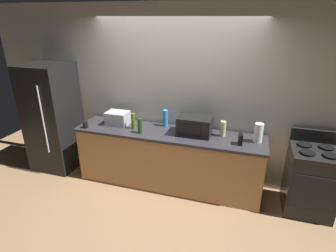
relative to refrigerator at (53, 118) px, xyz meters
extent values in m
plane|color=#93704C|center=(2.05, -0.40, -0.90)|extent=(8.00, 8.00, 0.00)
cube|color=beige|center=(2.05, 0.41, 0.45)|extent=(6.40, 0.10, 2.70)
cube|color=#B27F4C|center=(2.05, 0.00, -0.47)|extent=(2.80, 0.60, 0.86)
cube|color=#2D2B30|center=(2.05, 0.00, -0.02)|extent=(2.84, 0.64, 0.04)
cube|color=black|center=(0.00, 0.00, 0.00)|extent=(0.72, 0.70, 1.80)
cylinder|color=silver|center=(0.14, -0.37, 0.10)|extent=(0.02, 0.02, 1.10)
cube|color=black|center=(4.05, 0.00, -0.45)|extent=(0.60, 0.60, 0.90)
cube|color=black|center=(4.05, -0.30, -0.45)|extent=(0.55, 0.02, 0.48)
cube|color=black|center=(4.05, 0.28, 0.09)|extent=(0.60, 0.04, 0.18)
cylinder|color=black|center=(3.92, -0.12, 0.01)|extent=(0.18, 0.18, 0.02)
cylinder|color=black|center=(4.18, -0.12, 0.01)|extent=(0.18, 0.18, 0.02)
cylinder|color=black|center=(3.92, 0.12, 0.01)|extent=(0.18, 0.18, 0.02)
cylinder|color=black|center=(4.18, 0.12, 0.01)|extent=(0.18, 0.18, 0.02)
cube|color=black|center=(2.44, 0.05, 0.13)|extent=(0.48, 0.34, 0.27)
cube|color=black|center=(2.40, -0.12, 0.13)|extent=(0.34, 0.01, 0.21)
cube|color=#B7BABF|center=(1.20, 0.06, 0.10)|extent=(0.34, 0.26, 0.21)
cylinder|color=white|center=(3.32, 0.05, 0.13)|extent=(0.12, 0.12, 0.27)
cube|color=black|center=(3.09, -0.10, 0.07)|extent=(0.07, 0.12, 0.15)
cylinder|color=#338CE5|center=(1.94, 0.23, 0.13)|extent=(0.08, 0.08, 0.26)
cylinder|color=#4C6B19|center=(1.51, -0.03, 0.12)|extent=(0.06, 0.06, 0.25)
cylinder|color=beige|center=(2.84, 0.10, 0.11)|extent=(0.08, 0.08, 0.23)
cylinder|color=#1E3F19|center=(1.67, -0.15, 0.11)|extent=(0.06, 0.06, 0.23)
cylinder|color=black|center=(0.79, -0.22, 0.05)|extent=(0.08, 0.08, 0.10)
camera|label=1|loc=(3.15, -3.50, 1.60)|focal=28.85mm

